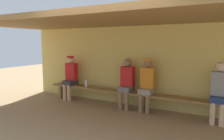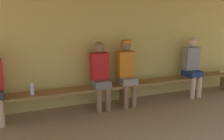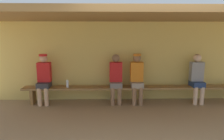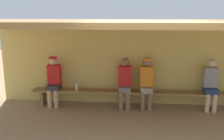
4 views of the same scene
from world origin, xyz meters
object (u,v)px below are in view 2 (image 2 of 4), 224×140
(player_in_white, at_px, (192,65))
(player_middle, at_px, (100,73))
(water_bottle_green, at_px, (32,89))
(player_shirtless_tan, at_px, (127,70))
(bench, at_px, (124,87))

(player_in_white, bearing_deg, player_middle, 180.00)
(player_in_white, xyz_separation_m, water_bottle_green, (-3.50, -0.04, -0.17))
(player_shirtless_tan, height_order, water_bottle_green, player_shirtless_tan)
(bench, bearing_deg, player_middle, 179.65)
(player_in_white, relative_size, player_middle, 1.00)
(bench, xyz_separation_m, player_in_white, (1.69, 0.00, 0.34))
(player_in_white, bearing_deg, water_bottle_green, -179.28)
(player_middle, bearing_deg, player_in_white, 0.00)
(player_in_white, height_order, player_middle, same)
(player_shirtless_tan, xyz_separation_m, player_middle, (-0.57, -0.00, -0.02))
(bench, distance_m, player_middle, 0.61)
(bench, height_order, player_middle, player_middle)
(player_middle, bearing_deg, bench, -0.35)
(bench, relative_size, player_in_white, 4.49)
(player_shirtless_tan, distance_m, water_bottle_green, 1.87)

